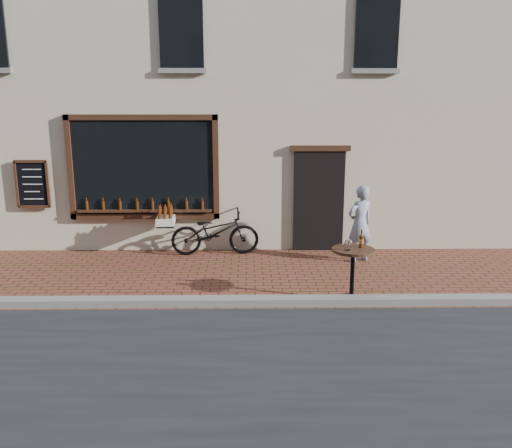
{
  "coord_description": "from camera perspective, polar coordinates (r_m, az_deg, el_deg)",
  "views": [
    {
      "loc": [
        0.36,
        -7.31,
        3.0
      ],
      "look_at": [
        0.49,
        1.2,
        1.1
      ],
      "focal_mm": 35.0,
      "sensor_mm": 36.0,
      "label": 1
    }
  ],
  "objects": [
    {
      "name": "ground",
      "position": [
        7.91,
        -3.46,
        -9.73
      ],
      "size": [
        90.0,
        90.0,
        0.0
      ],
      "primitive_type": "plane",
      "color": "brown",
      "rests_on": "ground"
    },
    {
      "name": "pedestrian",
      "position": [
        10.38,
        11.79,
        0.02
      ],
      "size": [
        0.68,
        0.59,
        1.58
      ],
      "primitive_type": "imported",
      "rotation": [
        0.0,
        0.0,
        3.6
      ],
      "color": "gray",
      "rests_on": "ground"
    },
    {
      "name": "shop_building",
      "position": [
        13.95,
        -2.5,
        20.81
      ],
      "size": [
        28.0,
        6.2,
        10.0
      ],
      "color": "beige",
      "rests_on": "ground"
    },
    {
      "name": "kerb",
      "position": [
        8.07,
        -3.4,
        -8.8
      ],
      "size": [
        90.0,
        0.25,
        0.12
      ],
      "primitive_type": "cube",
      "color": "slate",
      "rests_on": "ground"
    },
    {
      "name": "cargo_bicycle",
      "position": [
        10.76,
        -4.9,
        -0.87
      ],
      "size": [
        2.21,
        0.81,
        1.06
      ],
      "rotation": [
        0.0,
        0.0,
        1.66
      ],
      "color": "black",
      "rests_on": "ground"
    },
    {
      "name": "bistro_table",
      "position": [
        8.19,
        11.02,
        -4.49
      ],
      "size": [
        0.69,
        0.69,
        1.18
      ],
      "color": "black",
      "rests_on": "ground"
    }
  ]
}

